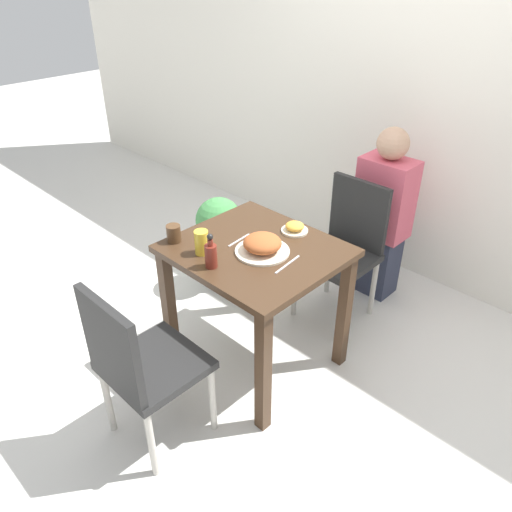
{
  "coord_description": "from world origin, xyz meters",
  "views": [
    {
      "loc": [
        1.53,
        -1.57,
        2.08
      ],
      "look_at": [
        0.0,
        0.0,
        0.71
      ],
      "focal_mm": 35.0,
      "sensor_mm": 36.0,
      "label": 1
    }
  ],
  "objects_px": {
    "drink_cup": "(174,233)",
    "sauce_bottle": "(211,254)",
    "food_plate": "(262,245)",
    "chair_far": "(346,244)",
    "side_plate": "(295,228)",
    "juice_glass": "(202,242)",
    "potted_plant_left": "(219,233)",
    "chair_near": "(139,362)",
    "person_figure": "(382,216)"
  },
  "relations": [
    {
      "from": "chair_far",
      "to": "juice_glass",
      "type": "distance_m",
      "value": 1.04
    },
    {
      "from": "chair_near",
      "to": "food_plate",
      "type": "xyz_separation_m",
      "value": [
        0.04,
        0.76,
        0.3
      ]
    },
    {
      "from": "sauce_bottle",
      "to": "food_plate",
      "type": "bearing_deg",
      "value": 72.71
    },
    {
      "from": "chair_near",
      "to": "side_plate",
      "type": "xyz_separation_m",
      "value": [
        0.01,
        1.04,
        0.28
      ]
    },
    {
      "from": "chair_near",
      "to": "person_figure",
      "type": "height_order",
      "value": "person_figure"
    },
    {
      "from": "side_plate",
      "to": "person_figure",
      "type": "xyz_separation_m",
      "value": [
        0.06,
        0.82,
        -0.21
      ]
    },
    {
      "from": "chair_far",
      "to": "side_plate",
      "type": "xyz_separation_m",
      "value": [
        -0.03,
        -0.47,
        0.28
      ]
    },
    {
      "from": "drink_cup",
      "to": "sauce_bottle",
      "type": "xyz_separation_m",
      "value": [
        0.33,
        -0.03,
        0.02
      ]
    },
    {
      "from": "sauce_bottle",
      "to": "potted_plant_left",
      "type": "distance_m",
      "value": 1.04
    },
    {
      "from": "side_plate",
      "to": "juice_glass",
      "type": "height_order",
      "value": "juice_glass"
    },
    {
      "from": "food_plate",
      "to": "sauce_bottle",
      "type": "bearing_deg",
      "value": -107.29
    },
    {
      "from": "chair_near",
      "to": "sauce_bottle",
      "type": "distance_m",
      "value": 0.59
    },
    {
      "from": "side_plate",
      "to": "potted_plant_left",
      "type": "xyz_separation_m",
      "value": [
        -0.75,
        0.11,
        -0.37
      ]
    },
    {
      "from": "chair_near",
      "to": "potted_plant_left",
      "type": "xyz_separation_m",
      "value": [
        -0.74,
        1.15,
        -0.09
      ]
    },
    {
      "from": "food_plate",
      "to": "person_figure",
      "type": "relative_size",
      "value": 0.24
    },
    {
      "from": "food_plate",
      "to": "drink_cup",
      "type": "xyz_separation_m",
      "value": [
        -0.41,
        -0.24,
        0.0
      ]
    },
    {
      "from": "food_plate",
      "to": "juice_glass",
      "type": "bearing_deg",
      "value": -134.11
    },
    {
      "from": "chair_far",
      "to": "person_figure",
      "type": "height_order",
      "value": "person_figure"
    },
    {
      "from": "chair_far",
      "to": "sauce_bottle",
      "type": "xyz_separation_m",
      "value": [
        -0.09,
        -1.01,
        0.33
      ]
    },
    {
      "from": "side_plate",
      "to": "sauce_bottle",
      "type": "relative_size",
      "value": 0.81
    },
    {
      "from": "drink_cup",
      "to": "potted_plant_left",
      "type": "relative_size",
      "value": 0.14
    },
    {
      "from": "sauce_bottle",
      "to": "potted_plant_left",
      "type": "xyz_separation_m",
      "value": [
        -0.69,
        0.66,
        -0.42
      ]
    },
    {
      "from": "chair_far",
      "to": "juice_glass",
      "type": "relative_size",
      "value": 7.1
    },
    {
      "from": "juice_glass",
      "to": "sauce_bottle",
      "type": "relative_size",
      "value": 0.7
    },
    {
      "from": "juice_glass",
      "to": "person_figure",
      "type": "bearing_deg",
      "value": 79.26
    },
    {
      "from": "chair_near",
      "to": "food_plate",
      "type": "relative_size",
      "value": 3.21
    },
    {
      "from": "chair_far",
      "to": "drink_cup",
      "type": "relative_size",
      "value": 9.75
    },
    {
      "from": "side_plate",
      "to": "chair_far",
      "type": "bearing_deg",
      "value": 86.02
    },
    {
      "from": "side_plate",
      "to": "sauce_bottle",
      "type": "height_order",
      "value": "sauce_bottle"
    },
    {
      "from": "side_plate",
      "to": "person_figure",
      "type": "bearing_deg",
      "value": 85.67
    },
    {
      "from": "chair_far",
      "to": "drink_cup",
      "type": "bearing_deg",
      "value": -112.98
    },
    {
      "from": "juice_glass",
      "to": "sauce_bottle",
      "type": "distance_m",
      "value": 0.14
    },
    {
      "from": "side_plate",
      "to": "sauce_bottle",
      "type": "bearing_deg",
      "value": -96.29
    },
    {
      "from": "chair_near",
      "to": "side_plate",
      "type": "bearing_deg",
      "value": -90.66
    },
    {
      "from": "food_plate",
      "to": "chair_near",
      "type": "bearing_deg",
      "value": -92.66
    },
    {
      "from": "chair_near",
      "to": "chair_far",
      "type": "relative_size",
      "value": 1.0
    },
    {
      "from": "chair_near",
      "to": "person_figure",
      "type": "distance_m",
      "value": 1.86
    },
    {
      "from": "chair_far",
      "to": "food_plate",
      "type": "height_order",
      "value": "chair_far"
    },
    {
      "from": "chair_far",
      "to": "juice_glass",
      "type": "height_order",
      "value": "chair_far"
    },
    {
      "from": "food_plate",
      "to": "person_figure",
      "type": "distance_m",
      "value": 1.13
    },
    {
      "from": "chair_far",
      "to": "sauce_bottle",
      "type": "bearing_deg",
      "value": -95.23
    },
    {
      "from": "chair_far",
      "to": "food_plate",
      "type": "relative_size",
      "value": 3.21
    },
    {
      "from": "food_plate",
      "to": "drink_cup",
      "type": "height_order",
      "value": "food_plate"
    },
    {
      "from": "sauce_bottle",
      "to": "person_figure",
      "type": "xyz_separation_m",
      "value": [
        0.12,
        1.37,
        -0.25
      ]
    },
    {
      "from": "side_plate",
      "to": "potted_plant_left",
      "type": "height_order",
      "value": "side_plate"
    },
    {
      "from": "drink_cup",
      "to": "person_figure",
      "type": "relative_size",
      "value": 0.08
    },
    {
      "from": "chair_far",
      "to": "potted_plant_left",
      "type": "height_order",
      "value": "chair_far"
    },
    {
      "from": "drink_cup",
      "to": "sauce_bottle",
      "type": "height_order",
      "value": "sauce_bottle"
    },
    {
      "from": "chair_near",
      "to": "side_plate",
      "type": "distance_m",
      "value": 1.07
    },
    {
      "from": "chair_near",
      "to": "potted_plant_left",
      "type": "bearing_deg",
      "value": -57.21
    }
  ]
}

